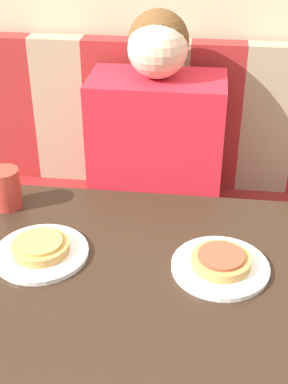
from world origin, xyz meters
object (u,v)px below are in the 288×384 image
plate_left (41,253)px  plate_right (220,267)px  person (157,128)px  drinking_cup (6,188)px  pizza_left (40,246)px  pizza_right (221,260)px

plate_left → plate_right: 0.43m
person → plate_left: size_ratio=3.04×
person → plate_left: 0.67m
plate_right → drinking_cup: drinking_cup is taller
person → plate_right: 0.67m
plate_left → plate_right: same height
plate_left → plate_right: (0.43, 0.00, 0.00)m
plate_right → pizza_left: pizza_left is taller
plate_right → drinking_cup: 0.62m
plate_right → drinking_cup: bearing=160.9°
pizza_right → person: bearing=108.8°
plate_left → pizza_left: bearing=180.0°
plate_right → drinking_cup: (-0.58, 0.20, 0.05)m
drinking_cup → pizza_left: bearing=-52.8°
person → plate_left: bearing=-108.8°
plate_left → pizza_left: (-0.00, 0.00, 0.02)m
person → pizza_right: person is taller
pizza_right → drinking_cup: bearing=160.9°
person → pizza_left: bearing=-108.8°
plate_right → person: bearing=108.8°
person → plate_right: bearing=-71.2°
person → pizza_left: person is taller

